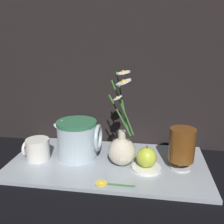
# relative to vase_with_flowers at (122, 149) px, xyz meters

# --- Properties ---
(ground_plane) EXTENTS (6.00, 6.00, 0.00)m
(ground_plane) POSITION_rel_vase_with_flowers_xyz_m (-0.05, 0.01, -0.07)
(ground_plane) COLOR black
(shelf) EXTENTS (0.67, 0.35, 0.01)m
(shelf) POSITION_rel_vase_with_flowers_xyz_m (-0.05, 0.01, -0.06)
(shelf) COLOR #9EA8B2
(shelf) RESTS_ON ground_plane
(backdrop_wall) EXTENTS (1.17, 0.02, 1.10)m
(backdrop_wall) POSITION_rel_vase_with_flowers_xyz_m (-0.05, 0.20, 0.48)
(backdrop_wall) COLOR black
(backdrop_wall) RESTS_ON ground_plane
(vase_with_flowers) EXTENTS (0.09, 0.14, 0.32)m
(vase_with_flowers) POSITION_rel_vase_with_flowers_xyz_m (0.00, 0.00, 0.00)
(vase_with_flowers) COLOR beige
(vase_with_flowers) RESTS_ON shelf
(yellow_mug) EXTENTS (0.09, 0.08, 0.08)m
(yellow_mug) POSITION_rel_vase_with_flowers_xyz_m (-0.30, -0.01, -0.02)
(yellow_mug) COLOR silver
(yellow_mug) RESTS_ON shelf
(ceramic_pitcher) EXTENTS (0.17, 0.14, 0.15)m
(ceramic_pitcher) POSITION_rel_vase_with_flowers_xyz_m (-0.16, 0.03, 0.02)
(ceramic_pitcher) COLOR silver
(ceramic_pitcher) RESTS_ON shelf
(tea_glass) EXTENTS (0.08, 0.08, 0.14)m
(tea_glass) POSITION_rel_vase_with_flowers_xyz_m (0.19, 0.00, 0.02)
(tea_glass) COLOR silver
(tea_glass) RESTS_ON shelf
(saucer_plate) EXTENTS (0.10, 0.10, 0.01)m
(saucer_plate) POSITION_rel_vase_with_flowers_xyz_m (0.08, -0.02, -0.05)
(saucer_plate) COLOR white
(saucer_plate) RESTS_ON shelf
(orange_fruit) EXTENTS (0.07, 0.07, 0.07)m
(orange_fruit) POSITION_rel_vase_with_flowers_xyz_m (0.08, -0.02, -0.02)
(orange_fruit) COLOR #B7C638
(orange_fruit) RESTS_ON saucer_plate
(loose_daisy) EXTENTS (0.12, 0.04, 0.01)m
(loose_daisy) POSITION_rel_vase_with_flowers_xyz_m (-0.03, -0.13, -0.05)
(loose_daisy) COLOR #336B2D
(loose_daisy) RESTS_ON shelf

